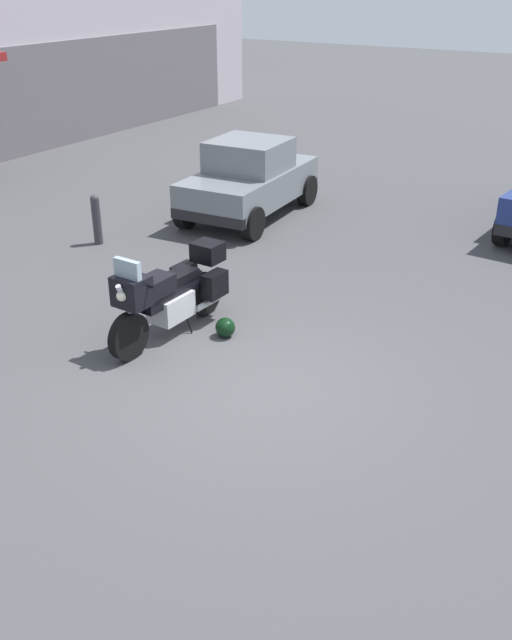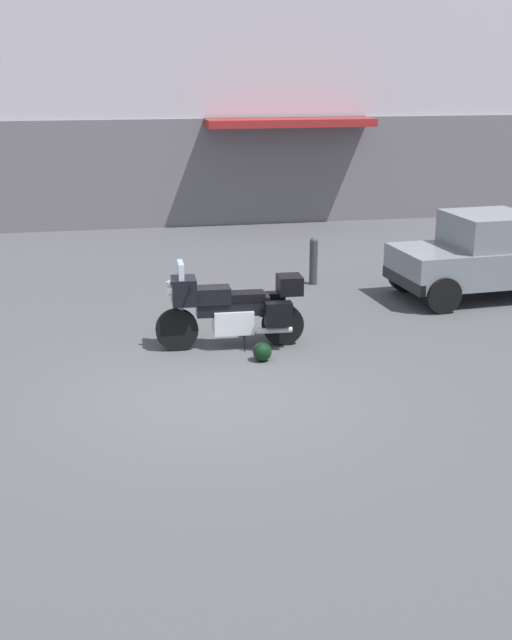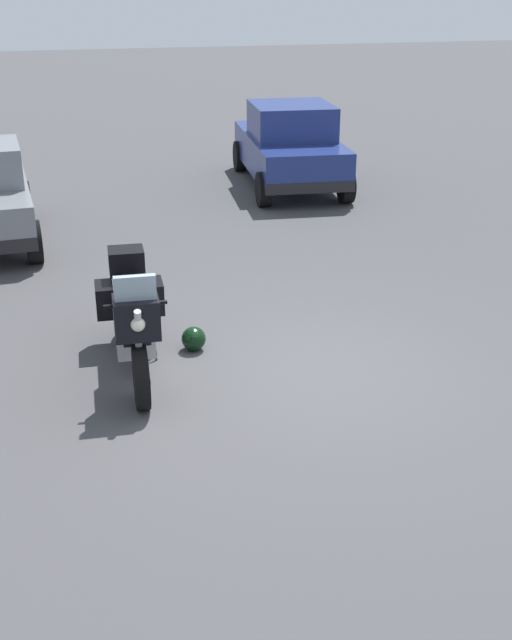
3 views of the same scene
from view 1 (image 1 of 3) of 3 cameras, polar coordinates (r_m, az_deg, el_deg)
The scene contains 5 objects.
ground_plane at distance 8.81m, azimuth 0.21°, elevation -5.31°, with size 80.00×80.00×0.00m, color #424244.
motorcycle at distance 9.84m, azimuth -6.86°, elevation 2.16°, with size 2.26×0.77×1.36m.
helmet at distance 9.90m, azimuth -2.47°, elevation -0.60°, with size 0.28×0.28×0.28m, color black.
car_compact_side at distance 14.73m, azimuth -0.54°, elevation 11.19°, with size 3.56×1.91×1.56m.
bollard_curbside at distance 13.53m, azimuth -12.62°, elevation 7.95°, with size 0.16×0.16×0.94m.
Camera 1 is at (-6.40, -3.91, 4.62)m, focal length 40.08 mm.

